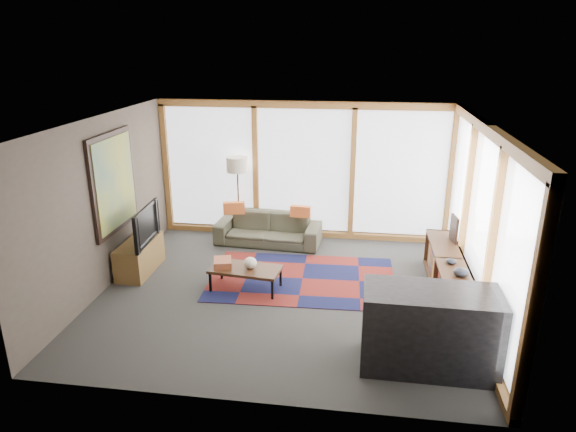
# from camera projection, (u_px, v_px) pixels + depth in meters

# --- Properties ---
(ground) EXTENTS (5.50, 5.50, 0.00)m
(ground) POSITION_uv_depth(u_px,v_px,m) (284.00, 293.00, 7.78)
(ground) COLOR #2D2D2B
(ground) RESTS_ON ground
(room_envelope) EXTENTS (5.52, 5.02, 2.62)m
(room_envelope) POSITION_uv_depth(u_px,v_px,m) (322.00, 187.00, 7.74)
(room_envelope) COLOR #433930
(room_envelope) RESTS_ON ground
(rug) EXTENTS (2.99, 1.98, 0.01)m
(rug) POSITION_uv_depth(u_px,v_px,m) (302.00, 279.00, 8.23)
(rug) COLOR maroon
(rug) RESTS_ON ground
(sofa) EXTENTS (1.99, 0.88, 0.57)m
(sofa) POSITION_uv_depth(u_px,v_px,m) (268.00, 229.00, 9.59)
(sofa) COLOR #333424
(sofa) RESTS_ON ground
(pillow_left) EXTENTS (0.42, 0.21, 0.22)m
(pillow_left) POSITION_uv_depth(u_px,v_px,m) (234.00, 208.00, 9.53)
(pillow_left) COLOR orange
(pillow_left) RESTS_ON sofa
(pillow_right) EXTENTS (0.38, 0.14, 0.20)m
(pillow_right) POSITION_uv_depth(u_px,v_px,m) (300.00, 211.00, 9.36)
(pillow_right) COLOR orange
(pillow_right) RESTS_ON sofa
(floor_lamp) EXTENTS (0.40, 0.40, 1.59)m
(floor_lamp) POSITION_uv_depth(u_px,v_px,m) (238.00, 198.00, 9.70)
(floor_lamp) COLOR #31211A
(floor_lamp) RESTS_ON ground
(coffee_table) EXTENTS (1.12, 0.65, 0.35)m
(coffee_table) POSITION_uv_depth(u_px,v_px,m) (246.00, 278.00, 7.85)
(coffee_table) COLOR #372313
(coffee_table) RESTS_ON ground
(book_stack) EXTENTS (0.34, 0.39, 0.11)m
(book_stack) POSITION_uv_depth(u_px,v_px,m) (223.00, 263.00, 7.84)
(book_stack) COLOR brown
(book_stack) RESTS_ON coffee_table
(vase) EXTENTS (0.23, 0.23, 0.17)m
(vase) POSITION_uv_depth(u_px,v_px,m) (250.00, 263.00, 7.76)
(vase) COLOR beige
(vase) RESTS_ON coffee_table
(bookshelf) EXTENTS (0.44, 2.40, 0.60)m
(bookshelf) POSITION_uv_depth(u_px,v_px,m) (448.00, 276.00, 7.64)
(bookshelf) COLOR #372313
(bookshelf) RESTS_ON ground
(bowl_a) EXTENTS (0.24, 0.24, 0.11)m
(bowl_a) POSITION_uv_depth(u_px,v_px,m) (461.00, 272.00, 6.96)
(bowl_a) COLOR black
(bowl_a) RESTS_ON bookshelf
(bowl_b) EXTENTS (0.17, 0.17, 0.08)m
(bowl_b) POSITION_uv_depth(u_px,v_px,m) (451.00, 261.00, 7.34)
(bowl_b) COLOR black
(bowl_b) RESTS_ON bookshelf
(shelf_picture) EXTENTS (0.08, 0.32, 0.41)m
(shelf_picture) POSITION_uv_depth(u_px,v_px,m) (454.00, 229.00, 8.12)
(shelf_picture) COLOR black
(shelf_picture) RESTS_ON bookshelf
(tv_console) EXTENTS (0.44, 1.06, 0.53)m
(tv_console) POSITION_uv_depth(u_px,v_px,m) (140.00, 256.00, 8.43)
(tv_console) COLOR brown
(tv_console) RESTS_ON ground
(television) EXTENTS (0.20, 1.06, 0.60)m
(television) POSITION_uv_depth(u_px,v_px,m) (140.00, 225.00, 8.20)
(television) COLOR black
(television) RESTS_ON tv_console
(bar_counter) EXTENTS (1.54, 0.73, 0.97)m
(bar_counter) POSITION_uv_depth(u_px,v_px,m) (429.00, 330.00, 5.89)
(bar_counter) COLOR black
(bar_counter) RESTS_ON ground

